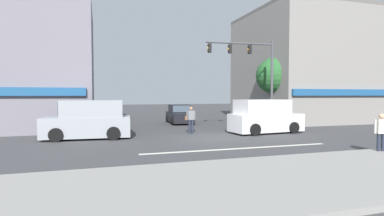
{
  "coord_description": "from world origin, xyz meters",
  "views": [
    {
      "loc": [
        -6.03,
        -15.57,
        2.41
      ],
      "look_at": [
        -0.52,
        2.0,
        1.6
      ],
      "focal_mm": 28.0,
      "sensor_mm": 36.0,
      "label": 1
    }
  ],
  "objects_px": {
    "sedan_approaching_near": "(179,115)",
    "pedestrian_foreground_with_bag": "(382,131)",
    "van_waiting_far": "(89,120)",
    "pedestrian_mid_crossing": "(191,118)",
    "van_crossing_center": "(265,117)",
    "traffic_light_mast": "(255,68)",
    "utility_pole_near_left": "(57,66)",
    "street_tree": "(274,76)"
  },
  "relations": [
    {
      "from": "sedan_approaching_near",
      "to": "pedestrian_foreground_with_bag",
      "type": "relative_size",
      "value": 2.51
    },
    {
      "from": "van_waiting_far",
      "to": "pedestrian_mid_crossing",
      "type": "relative_size",
      "value": 2.83
    },
    {
      "from": "van_crossing_center",
      "to": "pedestrian_mid_crossing",
      "type": "distance_m",
      "value": 4.71
    },
    {
      "from": "pedestrian_foreground_with_bag",
      "to": "van_waiting_far",
      "type": "bearing_deg",
      "value": 143.76
    },
    {
      "from": "traffic_light_mast",
      "to": "van_crossing_center",
      "type": "bearing_deg",
      "value": -101.04
    },
    {
      "from": "traffic_light_mast",
      "to": "utility_pole_near_left",
      "type": "bearing_deg",
      "value": 174.96
    },
    {
      "from": "street_tree",
      "to": "sedan_approaching_near",
      "type": "bearing_deg",
      "value": 154.89
    },
    {
      "from": "sedan_approaching_near",
      "to": "pedestrian_mid_crossing",
      "type": "xyz_separation_m",
      "value": [
        -1.13,
        -6.88,
        0.24
      ]
    },
    {
      "from": "van_crossing_center",
      "to": "sedan_approaching_near",
      "type": "height_order",
      "value": "van_crossing_center"
    },
    {
      "from": "sedan_approaching_near",
      "to": "utility_pole_near_left",
      "type": "bearing_deg",
      "value": -152.0
    },
    {
      "from": "utility_pole_near_left",
      "to": "pedestrian_mid_crossing",
      "type": "xyz_separation_m",
      "value": [
        7.79,
        -2.14,
        -3.18
      ]
    },
    {
      "from": "pedestrian_foreground_with_bag",
      "to": "pedestrian_mid_crossing",
      "type": "xyz_separation_m",
      "value": [
        -5.37,
        8.57,
        0.0
      ]
    },
    {
      "from": "street_tree",
      "to": "utility_pole_near_left",
      "type": "height_order",
      "value": "utility_pole_near_left"
    },
    {
      "from": "van_crossing_center",
      "to": "street_tree",
      "type": "bearing_deg",
      "value": 51.65
    },
    {
      "from": "van_crossing_center",
      "to": "pedestrian_foreground_with_bag",
      "type": "distance_m",
      "value": 7.59
    },
    {
      "from": "street_tree",
      "to": "traffic_light_mast",
      "type": "relative_size",
      "value": 0.88
    },
    {
      "from": "van_waiting_far",
      "to": "pedestrian_foreground_with_bag",
      "type": "bearing_deg",
      "value": -36.24
    },
    {
      "from": "street_tree",
      "to": "traffic_light_mast",
      "type": "distance_m",
      "value": 4.12
    },
    {
      "from": "utility_pole_near_left",
      "to": "sedan_approaching_near",
      "type": "xyz_separation_m",
      "value": [
        8.92,
        4.74,
        -3.42
      ]
    },
    {
      "from": "pedestrian_mid_crossing",
      "to": "traffic_light_mast",
      "type": "bearing_deg",
      "value": 11.41
    },
    {
      "from": "utility_pole_near_left",
      "to": "van_waiting_far",
      "type": "distance_m",
      "value": 4.36
    },
    {
      "from": "van_crossing_center",
      "to": "sedan_approaching_near",
      "type": "bearing_deg",
      "value": 113.73
    },
    {
      "from": "street_tree",
      "to": "pedestrian_mid_crossing",
      "type": "height_order",
      "value": "street_tree"
    },
    {
      "from": "utility_pole_near_left",
      "to": "sedan_approaching_near",
      "type": "height_order",
      "value": "utility_pole_near_left"
    },
    {
      "from": "pedestrian_foreground_with_bag",
      "to": "pedestrian_mid_crossing",
      "type": "distance_m",
      "value": 10.11
    },
    {
      "from": "utility_pole_near_left",
      "to": "pedestrian_mid_crossing",
      "type": "distance_m",
      "value": 8.68
    },
    {
      "from": "utility_pole_near_left",
      "to": "pedestrian_foreground_with_bag",
      "type": "bearing_deg",
      "value": -39.14
    },
    {
      "from": "street_tree",
      "to": "van_waiting_far",
      "type": "xyz_separation_m",
      "value": [
        -14.17,
        -3.83,
        -2.94
      ]
    },
    {
      "from": "van_crossing_center",
      "to": "sedan_approaching_near",
      "type": "relative_size",
      "value": 1.13
    },
    {
      "from": "van_crossing_center",
      "to": "pedestrian_foreground_with_bag",
      "type": "relative_size",
      "value": 2.83
    },
    {
      "from": "street_tree",
      "to": "sedan_approaching_near",
      "type": "height_order",
      "value": "street_tree"
    },
    {
      "from": "sedan_approaching_near",
      "to": "pedestrian_mid_crossing",
      "type": "height_order",
      "value": "pedestrian_mid_crossing"
    },
    {
      "from": "pedestrian_foreground_with_bag",
      "to": "pedestrian_mid_crossing",
      "type": "height_order",
      "value": "same"
    },
    {
      "from": "utility_pole_near_left",
      "to": "van_crossing_center",
      "type": "relative_size",
      "value": 1.68
    },
    {
      "from": "utility_pole_near_left",
      "to": "van_crossing_center",
      "type": "distance_m",
      "value": 13.16
    },
    {
      "from": "utility_pole_near_left",
      "to": "pedestrian_foreground_with_bag",
      "type": "distance_m",
      "value": 17.26
    },
    {
      "from": "van_waiting_far",
      "to": "utility_pole_near_left",
      "type": "bearing_deg",
      "value": 127.35
    },
    {
      "from": "street_tree",
      "to": "pedestrian_foreground_with_bag",
      "type": "bearing_deg",
      "value": -103.25
    },
    {
      "from": "street_tree",
      "to": "van_waiting_far",
      "type": "relative_size",
      "value": 1.15
    },
    {
      "from": "traffic_light_mast",
      "to": "sedan_approaching_near",
      "type": "xyz_separation_m",
      "value": [
        -3.87,
        5.87,
        -3.59
      ]
    },
    {
      "from": "utility_pole_near_left",
      "to": "van_waiting_far",
      "type": "relative_size",
      "value": 1.69
    },
    {
      "from": "van_crossing_center",
      "to": "traffic_light_mast",
      "type": "bearing_deg",
      "value": 78.96
    }
  ]
}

